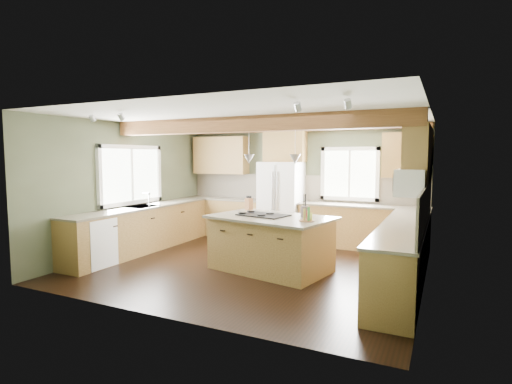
% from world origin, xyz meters
% --- Properties ---
extents(floor, '(5.60, 5.60, 0.00)m').
position_xyz_m(floor, '(0.00, 0.00, 0.00)').
color(floor, black).
rests_on(floor, ground).
extents(ceiling, '(5.60, 5.60, 0.00)m').
position_xyz_m(ceiling, '(0.00, 0.00, 2.60)').
color(ceiling, silver).
rests_on(ceiling, wall_back).
extents(wall_back, '(5.60, 0.00, 5.60)m').
position_xyz_m(wall_back, '(0.00, 2.50, 1.30)').
color(wall_back, '#424934').
rests_on(wall_back, ground).
extents(wall_left, '(0.00, 5.00, 5.00)m').
position_xyz_m(wall_left, '(-2.80, 0.00, 1.30)').
color(wall_left, '#424934').
rests_on(wall_left, ground).
extents(wall_right, '(0.00, 5.00, 5.00)m').
position_xyz_m(wall_right, '(2.80, 0.00, 1.30)').
color(wall_right, '#424934').
rests_on(wall_right, ground).
extents(ceiling_beam, '(5.55, 0.26, 0.26)m').
position_xyz_m(ceiling_beam, '(0.00, -0.09, 2.47)').
color(ceiling_beam, '#532F17').
rests_on(ceiling_beam, ceiling).
extents(soffit_trim, '(5.55, 0.20, 0.10)m').
position_xyz_m(soffit_trim, '(0.00, 2.40, 2.54)').
color(soffit_trim, '#532F17').
rests_on(soffit_trim, ceiling).
extents(backsplash_back, '(5.58, 0.03, 0.58)m').
position_xyz_m(backsplash_back, '(0.00, 2.48, 1.21)').
color(backsplash_back, brown).
rests_on(backsplash_back, wall_back).
extents(backsplash_right, '(0.03, 3.70, 0.58)m').
position_xyz_m(backsplash_right, '(2.78, 0.05, 1.21)').
color(backsplash_right, brown).
rests_on(backsplash_right, wall_right).
extents(base_cab_back_left, '(2.02, 0.60, 0.88)m').
position_xyz_m(base_cab_back_left, '(-1.79, 2.20, 0.44)').
color(base_cab_back_left, brown).
rests_on(base_cab_back_left, floor).
extents(counter_back_left, '(2.06, 0.64, 0.04)m').
position_xyz_m(counter_back_left, '(-1.79, 2.20, 0.90)').
color(counter_back_left, '#464134').
rests_on(counter_back_left, base_cab_back_left).
extents(base_cab_back_right, '(2.62, 0.60, 0.88)m').
position_xyz_m(base_cab_back_right, '(1.49, 2.20, 0.44)').
color(base_cab_back_right, brown).
rests_on(base_cab_back_right, floor).
extents(counter_back_right, '(2.66, 0.64, 0.04)m').
position_xyz_m(counter_back_right, '(1.49, 2.20, 0.90)').
color(counter_back_right, '#464134').
rests_on(counter_back_right, base_cab_back_right).
extents(base_cab_left, '(0.60, 3.70, 0.88)m').
position_xyz_m(base_cab_left, '(-2.50, 0.05, 0.44)').
color(base_cab_left, brown).
rests_on(base_cab_left, floor).
extents(counter_left, '(0.64, 3.74, 0.04)m').
position_xyz_m(counter_left, '(-2.50, 0.05, 0.90)').
color(counter_left, '#464134').
rests_on(counter_left, base_cab_left).
extents(base_cab_right, '(0.60, 3.70, 0.88)m').
position_xyz_m(base_cab_right, '(2.50, 0.05, 0.44)').
color(base_cab_right, brown).
rests_on(base_cab_right, floor).
extents(counter_right, '(0.64, 3.74, 0.04)m').
position_xyz_m(counter_right, '(2.50, 0.05, 0.90)').
color(counter_right, '#464134').
rests_on(counter_right, base_cab_right).
extents(upper_cab_back_left, '(1.40, 0.35, 0.90)m').
position_xyz_m(upper_cab_back_left, '(-1.99, 2.33, 1.95)').
color(upper_cab_back_left, brown).
rests_on(upper_cab_back_left, wall_back).
extents(upper_cab_over_fridge, '(0.96, 0.35, 0.70)m').
position_xyz_m(upper_cab_over_fridge, '(-0.30, 2.33, 2.15)').
color(upper_cab_over_fridge, brown).
rests_on(upper_cab_over_fridge, wall_back).
extents(upper_cab_right, '(0.35, 2.20, 0.90)m').
position_xyz_m(upper_cab_right, '(2.62, 0.90, 1.95)').
color(upper_cab_right, brown).
rests_on(upper_cab_right, wall_right).
extents(upper_cab_back_corner, '(0.90, 0.35, 0.90)m').
position_xyz_m(upper_cab_back_corner, '(2.30, 2.33, 1.95)').
color(upper_cab_back_corner, brown).
rests_on(upper_cab_back_corner, wall_back).
extents(window_left, '(0.04, 1.60, 1.05)m').
position_xyz_m(window_left, '(-2.78, 0.05, 1.55)').
color(window_left, white).
rests_on(window_left, wall_left).
extents(window_back, '(1.10, 0.04, 1.00)m').
position_xyz_m(window_back, '(1.15, 2.48, 1.55)').
color(window_back, white).
rests_on(window_back, wall_back).
extents(sink, '(0.50, 0.65, 0.03)m').
position_xyz_m(sink, '(-2.50, 0.05, 0.91)').
color(sink, '#262628').
rests_on(sink, counter_left).
extents(faucet, '(0.02, 0.02, 0.28)m').
position_xyz_m(faucet, '(-2.32, 0.05, 1.05)').
color(faucet, '#B2B2B7').
rests_on(faucet, sink).
extents(dishwasher, '(0.60, 0.60, 0.84)m').
position_xyz_m(dishwasher, '(-2.49, -1.25, 0.43)').
color(dishwasher, white).
rests_on(dishwasher, floor).
extents(oven, '(0.60, 0.72, 0.84)m').
position_xyz_m(oven, '(2.49, -1.25, 0.43)').
color(oven, white).
rests_on(oven, floor).
extents(microwave, '(0.40, 0.70, 0.38)m').
position_xyz_m(microwave, '(2.58, -0.05, 1.55)').
color(microwave, white).
rests_on(microwave, wall_right).
extents(pendant_left, '(0.18, 0.18, 0.16)m').
position_xyz_m(pendant_left, '(-0.06, 0.00, 1.88)').
color(pendant_left, '#B2B2B7').
rests_on(pendant_left, ceiling).
extents(pendant_right, '(0.18, 0.18, 0.16)m').
position_xyz_m(pendant_right, '(0.86, -0.18, 1.88)').
color(pendant_right, '#B2B2B7').
rests_on(pendant_right, ceiling).
extents(refrigerator, '(0.90, 0.74, 1.80)m').
position_xyz_m(refrigerator, '(-0.30, 2.12, 0.90)').
color(refrigerator, white).
rests_on(refrigerator, floor).
extents(island, '(2.05, 1.48, 0.88)m').
position_xyz_m(island, '(0.40, -0.09, 0.44)').
color(island, brown).
rests_on(island, floor).
extents(island_top, '(2.20, 1.63, 0.04)m').
position_xyz_m(island_top, '(0.40, -0.09, 0.90)').
color(island_top, '#464134').
rests_on(island_top, island).
extents(cooktop, '(0.90, 0.69, 0.02)m').
position_xyz_m(cooktop, '(0.25, -0.06, 0.93)').
color(cooktop, black).
rests_on(cooktop, island_top).
extents(knife_block, '(0.16, 0.14, 0.22)m').
position_xyz_m(knife_block, '(-0.30, 0.49, 1.03)').
color(knife_block, brown).
rests_on(knife_block, island_top).
extents(utensil_crock, '(0.14, 0.14, 0.18)m').
position_xyz_m(utensil_crock, '(0.92, 0.13, 1.01)').
color(utensil_crock, '#49403A').
rests_on(utensil_crock, island_top).
extents(bottle_tray, '(0.30, 0.30, 0.21)m').
position_xyz_m(bottle_tray, '(1.10, -0.31, 1.03)').
color(bottle_tray, brown).
rests_on(bottle_tray, island_top).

